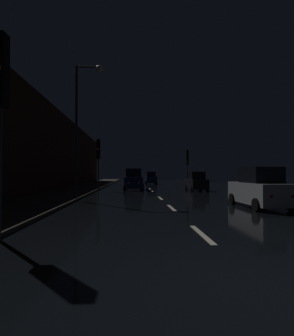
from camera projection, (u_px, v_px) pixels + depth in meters
The scene contains 12 objects.
ground at pixel (149, 189), 28.48m from camera, with size 27.40×84.00×0.02m, color black.
sidewalk_left at pixel (82, 188), 28.04m from camera, with size 4.40×84.00×0.15m, color #38332B.
building_facade_left at pixel (47, 147), 24.49m from camera, with size 0.80×63.00×8.48m, color #472319.
lane_centerline at pixel (160, 197), 17.78m from camera, with size 0.16×22.81×0.01m.
traffic_light_far_right at pixel (187, 160), 32.92m from camera, with size 0.36×0.48×4.75m.
traffic_light_near_left at pixel (0, 88), 6.47m from camera, with size 0.31×0.46×5.28m.
traffic_light_far_left at pixel (98, 153), 24.58m from camera, with size 0.35×0.48×5.01m.
streetlamp_overhead at pixel (83, 113), 15.81m from camera, with size 1.70×0.44×8.48m.
car_approaching_headlights at pixel (133, 180), 26.58m from camera, with size 2.02×4.37×2.20m.
car_parked_right_near at pixel (259, 189), 12.61m from camera, with size 1.83×3.97×2.00m.
car_distant_taillights at pixel (151, 178), 41.19m from camera, with size 1.82×3.95×1.99m.
car_parked_right_far at pixel (196, 182), 25.03m from camera, with size 1.71×3.69×1.86m.
Camera 1 is at (-1.92, -3.96, 1.68)m, focal length 27.15 mm.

